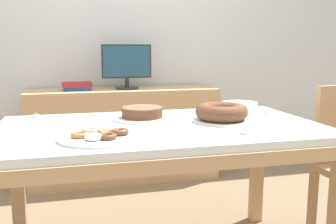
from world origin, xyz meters
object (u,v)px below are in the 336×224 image
tealight_left_edge (267,112)px  pastry_platter (99,136)px  computer_monitor (127,67)px  cake_chocolate_round (142,114)px  plate_stack (240,107)px  cake_golden_bundt (221,113)px  book_stack (77,86)px  tealight_near_cakes (244,132)px  tealight_near_front (36,116)px

tealight_left_edge → pastry_platter: bearing=-159.3°
computer_monitor → cake_chocolate_round: computer_monitor is taller
cake_chocolate_round → tealight_left_edge: cake_chocolate_round is taller
cake_chocolate_round → plate_stack: 0.61m
computer_monitor → cake_golden_bundt: computer_monitor is taller
book_stack → cake_chocolate_round: (0.32, -1.26, -0.03)m
book_stack → pastry_platter: book_stack is taller
plate_stack → tealight_left_edge: bearing=-37.0°
pastry_platter → tealight_near_cakes: size_ratio=8.52×
plate_stack → tealight_near_front: (-1.16, 0.11, -0.02)m
book_stack → pastry_platter: (0.07, -1.65, -0.05)m
cake_chocolate_round → tealight_near_front: size_ratio=7.83×
cake_golden_bundt → tealight_near_front: 1.01m
tealight_left_edge → tealight_near_cakes: 0.56m
pastry_platter → book_stack: bearing=92.4°
tealight_left_edge → computer_monitor: bearing=116.4°
cake_golden_bundt → pastry_platter: cake_golden_bundt is taller
pastry_platter → tealight_near_front: bearing=117.7°
cake_golden_bundt → plate_stack: bearing=48.7°
tealight_left_edge → book_stack: bearing=129.5°
tealight_left_edge → cake_chocolate_round: bearing=178.9°
tealight_left_edge → tealight_near_front: bearing=170.9°
cake_golden_bundt → plate_stack: size_ratio=1.39×
computer_monitor → cake_chocolate_round: (-0.10, -1.26, -0.19)m
pastry_platter → tealight_near_cakes: pastry_platter is taller
plate_stack → tealight_near_cakes: bearing=-112.8°
pastry_platter → computer_monitor: bearing=78.0°
cake_golden_bundt → tealight_near_cakes: (-0.01, -0.29, -0.04)m
book_stack → tealight_near_cakes: book_stack is taller
book_stack → cake_chocolate_round: book_stack is taller
tealight_near_cakes → cake_golden_bundt: bearing=88.0°
book_stack → tealight_near_front: book_stack is taller
computer_monitor → tealight_near_cakes: 1.75m
computer_monitor → tealight_near_front: 1.27m
cake_chocolate_round → tealight_left_edge: bearing=-1.1°
computer_monitor → tealight_near_cakes: (0.28, -1.71, -0.21)m
cake_golden_bundt → tealight_left_edge: size_ratio=7.32×
cake_chocolate_round → pastry_platter: size_ratio=0.92×
cake_chocolate_round → plate_stack: bearing=7.8°
book_stack → plate_stack: size_ratio=1.19×
computer_monitor → book_stack: bearing=179.8°
computer_monitor → plate_stack: size_ratio=2.02×
computer_monitor → plate_stack: bearing=-66.8°
plate_stack → tealight_near_front: 1.16m
cake_chocolate_round → pastry_platter: cake_chocolate_round is taller
plate_stack → pastry_platter: bearing=-151.3°
cake_golden_bundt → cake_chocolate_round: bearing=157.1°
book_stack → tealight_near_front: (-0.23, -1.07, -0.05)m
plate_stack → tealight_near_front: size_ratio=5.25×
tealight_left_edge → tealight_near_cakes: size_ratio=1.00×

